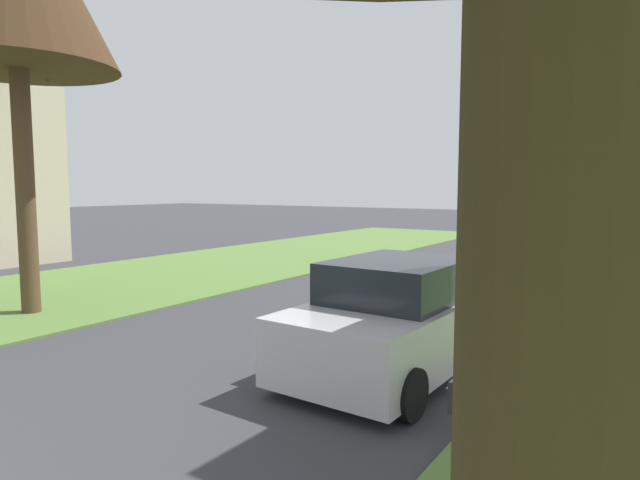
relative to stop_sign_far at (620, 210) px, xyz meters
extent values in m
cylinder|color=#9EA0A5|center=(0.00, -0.12, -1.02)|extent=(0.07, 0.34, 2.24)
cylinder|color=white|center=(0.00, 0.05, 0.42)|extent=(0.81, 0.18, 0.80)
cylinder|color=red|center=(0.00, 0.05, 0.42)|extent=(0.77, 0.18, 0.76)
cube|color=red|center=(0.00, -0.01, -0.05)|extent=(0.48, 0.09, 0.20)
cylinder|color=brown|center=(0.25, -3.67, 1.87)|extent=(1.17, 1.03, 1.42)
cylinder|color=brown|center=(0.18, -3.83, 1.91)|extent=(0.86, 1.16, 1.48)
cylinder|color=brown|center=(-10.03, -4.88, 0.28)|extent=(0.36, 0.36, 4.83)
cylinder|color=brown|center=(-9.85, -4.12, 3.22)|extent=(1.65, 0.54, 1.19)
cylinder|color=brown|center=(-10.63, -4.85, 3.20)|extent=(0.22, 1.31, 1.14)
cube|color=#BCBCC1|center=(-2.35, -3.62, -1.59)|extent=(1.95, 4.45, 0.85)
cube|color=black|center=(-2.36, -3.83, -0.89)|extent=(1.66, 2.07, 0.56)
cylinder|color=black|center=(-3.17, -1.94, -1.88)|extent=(0.22, 0.61, 0.60)
cylinder|color=black|center=(-1.43, -1.99, -1.88)|extent=(0.22, 0.61, 0.60)
cylinder|color=black|center=(-3.27, -5.24, -1.88)|extent=(0.22, 0.61, 0.60)
cylinder|color=black|center=(-1.53, -5.29, -1.88)|extent=(0.22, 0.61, 0.60)
cube|color=tan|center=(-2.40, 2.56, -1.59)|extent=(1.95, 4.45, 0.85)
cube|color=black|center=(-2.40, 2.34, -0.89)|extent=(1.66, 2.07, 0.56)
cylinder|color=black|center=(-3.22, 4.23, -1.88)|extent=(0.22, 0.61, 0.60)
cylinder|color=black|center=(-1.48, 4.18, -1.88)|extent=(0.22, 0.61, 0.60)
cylinder|color=black|center=(-3.32, 0.94, -1.88)|extent=(0.22, 0.61, 0.60)
cylinder|color=black|center=(-1.58, 0.88, -1.88)|extent=(0.22, 0.61, 0.60)
cube|color=black|center=(-2.30, 9.42, -1.59)|extent=(1.95, 4.45, 0.85)
cube|color=black|center=(-2.31, 9.20, -0.89)|extent=(1.66, 2.07, 0.56)
cylinder|color=black|center=(-3.12, 11.09, -1.88)|extent=(0.22, 0.61, 0.60)
cylinder|color=black|center=(-1.38, 11.04, -1.88)|extent=(0.22, 0.61, 0.60)
cylinder|color=black|center=(-3.22, 7.80, -1.88)|extent=(0.22, 0.61, 0.60)
cylinder|color=black|center=(-1.49, 7.74, -1.88)|extent=(0.22, 0.61, 0.60)
cube|color=black|center=(-0.23, -7.15, -0.97)|extent=(0.22, 0.44, 0.22)
camera|label=1|loc=(0.85, -10.69, 0.40)|focal=30.49mm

